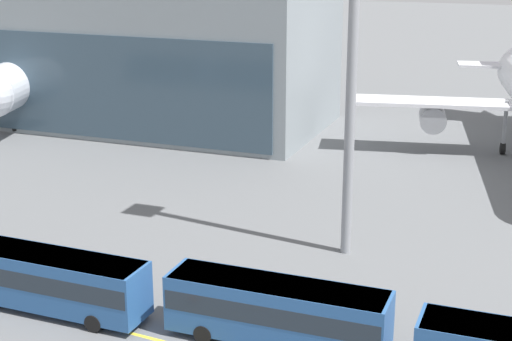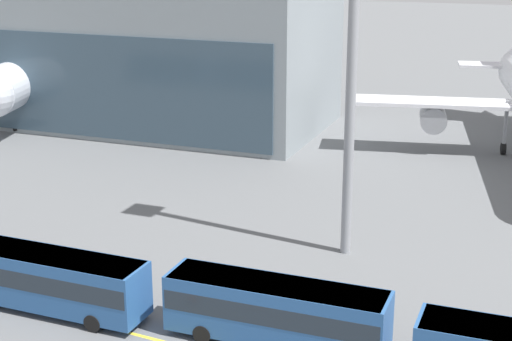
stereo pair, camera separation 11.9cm
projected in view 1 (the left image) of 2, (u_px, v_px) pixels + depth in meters
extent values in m
cylinder|color=silver|center=(49.00, 68.00, 92.16)|extent=(11.96, 30.90, 4.89)
cone|color=silver|center=(91.00, 50.00, 106.68)|extent=(6.10, 7.62, 4.64)
cube|color=silver|center=(55.00, 73.00, 94.18)|extent=(35.87, 11.62, 0.35)
cylinder|color=gray|center=(138.00, 88.00, 93.45)|extent=(3.63, 4.47, 2.78)
cube|color=#19724C|center=(86.00, 8.00, 104.32)|extent=(2.02, 6.82, 9.88)
cube|color=silver|center=(89.00, 47.00, 105.83)|extent=(13.11, 6.10, 0.28)
cylinder|color=gray|center=(14.00, 108.00, 83.16)|extent=(0.36, 0.36, 4.11)
cylinder|color=black|center=(16.00, 127.00, 83.76)|extent=(0.70, 1.18, 1.10)
cylinder|color=gray|center=(82.00, 87.00, 94.29)|extent=(0.36, 0.36, 4.11)
cylinder|color=black|center=(83.00, 104.00, 94.89)|extent=(0.70, 1.18, 1.10)
cylinder|color=gray|center=(31.00, 86.00, 95.05)|extent=(0.36, 0.36, 4.11)
cylinder|color=black|center=(32.00, 103.00, 95.65)|extent=(0.70, 1.18, 1.10)
cylinder|color=gray|center=(433.00, 117.00, 75.69)|extent=(3.17, 4.10, 2.51)
cylinder|color=gray|center=(505.00, 125.00, 74.72)|extent=(0.36, 0.36, 4.72)
cylinder|color=black|center=(503.00, 149.00, 75.41)|extent=(0.65, 1.17, 1.10)
cube|color=#285693|center=(50.00, 279.00, 43.87)|extent=(11.70, 2.98, 3.02)
cube|color=#232D38|center=(49.00, 275.00, 43.78)|extent=(11.47, 3.00, 1.06)
cube|color=silver|center=(48.00, 256.00, 43.45)|extent=(11.35, 2.89, 0.12)
cylinder|color=black|center=(119.00, 303.00, 44.11)|extent=(1.01, 0.32, 1.00)
cylinder|color=black|center=(93.00, 323.00, 41.86)|extent=(1.01, 0.32, 1.00)
cylinder|color=black|center=(14.00, 283.00, 46.69)|extent=(1.01, 0.32, 1.00)
cube|color=#285693|center=(277.00, 311.00, 40.25)|extent=(11.65, 2.74, 3.02)
cube|color=#232D38|center=(277.00, 305.00, 40.17)|extent=(11.41, 2.77, 1.06)
cube|color=silver|center=(277.00, 285.00, 39.83)|extent=(11.30, 2.66, 0.12)
cylinder|color=black|center=(350.00, 336.00, 40.57)|extent=(1.00, 0.30, 1.00)
cylinder|color=black|center=(222.00, 313.00, 43.02)|extent=(1.00, 0.30, 1.00)
cylinder|color=black|center=(203.00, 334.00, 40.75)|extent=(1.00, 0.30, 1.00)
cylinder|color=gray|center=(353.00, 37.00, 48.28)|extent=(0.67, 0.67, 28.65)
cube|color=yellow|center=(140.00, 336.00, 41.59)|extent=(9.38, 1.05, 0.01)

